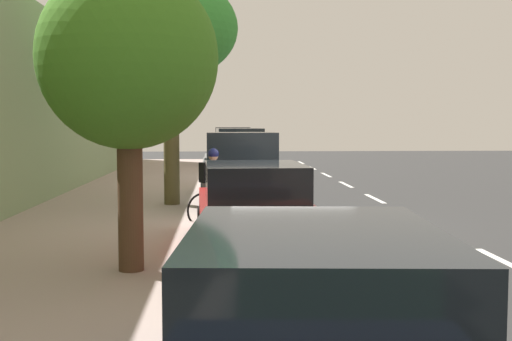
{
  "coord_description": "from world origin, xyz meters",
  "views": [
    {
      "loc": [
        1.44,
        13.33,
        2.16
      ],
      "look_at": [
        0.78,
        1.39,
        1.27
      ],
      "focal_mm": 43.86,
      "sensor_mm": 36.0,
      "label": 1
    }
  ],
  "objects_px": {
    "bicycle_at_curb": "(222,207)",
    "parked_suv_black_nearest": "(233,146)",
    "parked_suv_white_second": "(239,153)",
    "parked_pickup_grey_mid": "(240,172)",
    "cyclist_with_backpack": "(212,177)",
    "street_tree_mid_block": "(128,60)",
    "street_tree_near_cyclist": "(170,30)",
    "parked_sedan_red_far": "(254,211)"
  },
  "relations": [
    {
      "from": "bicycle_at_curb",
      "to": "parked_pickup_grey_mid",
      "type": "bearing_deg",
      "value": -98.59
    },
    {
      "from": "parked_sedan_red_far",
      "to": "cyclist_with_backpack",
      "type": "xyz_separation_m",
      "value": [
        0.74,
        -3.73,
        0.23
      ]
    },
    {
      "from": "bicycle_at_curb",
      "to": "parked_suv_black_nearest",
      "type": "bearing_deg",
      "value": -91.82
    },
    {
      "from": "street_tree_near_cyclist",
      "to": "cyclist_with_backpack",
      "type": "bearing_deg",
      "value": 118.95
    },
    {
      "from": "parked_pickup_grey_mid",
      "to": "street_tree_mid_block",
      "type": "distance_m",
      "value": 8.33
    },
    {
      "from": "parked_suv_black_nearest",
      "to": "cyclist_with_backpack",
      "type": "relative_size",
      "value": 2.91
    },
    {
      "from": "parked_suv_black_nearest",
      "to": "parked_pickup_grey_mid",
      "type": "bearing_deg",
      "value": 89.59
    },
    {
      "from": "cyclist_with_backpack",
      "to": "street_tree_mid_block",
      "type": "relative_size",
      "value": 0.39
    },
    {
      "from": "parked_pickup_grey_mid",
      "to": "cyclist_with_backpack",
      "type": "bearing_deg",
      "value": 75.37
    },
    {
      "from": "parked_sedan_red_far",
      "to": "cyclist_with_backpack",
      "type": "bearing_deg",
      "value": -78.8
    },
    {
      "from": "parked_suv_black_nearest",
      "to": "bicycle_at_curb",
      "type": "height_order",
      "value": "parked_suv_black_nearest"
    },
    {
      "from": "parked_suv_black_nearest",
      "to": "parked_suv_white_second",
      "type": "relative_size",
      "value": 0.99
    },
    {
      "from": "parked_suv_white_second",
      "to": "parked_pickup_grey_mid",
      "type": "height_order",
      "value": "parked_suv_white_second"
    },
    {
      "from": "bicycle_at_curb",
      "to": "street_tree_near_cyclist",
      "type": "relative_size",
      "value": 0.27
    },
    {
      "from": "street_tree_near_cyclist",
      "to": "street_tree_mid_block",
      "type": "bearing_deg",
      "value": 90.0
    },
    {
      "from": "parked_pickup_grey_mid",
      "to": "street_tree_near_cyclist",
      "type": "relative_size",
      "value": 0.95
    },
    {
      "from": "parked_suv_white_second",
      "to": "street_tree_mid_block",
      "type": "bearing_deg",
      "value": 83.0
    },
    {
      "from": "parked_suv_black_nearest",
      "to": "street_tree_mid_block",
      "type": "relative_size",
      "value": 1.15
    },
    {
      "from": "parked_suv_black_nearest",
      "to": "cyclist_with_backpack",
      "type": "distance_m",
      "value": 17.62
    },
    {
      "from": "cyclist_with_backpack",
      "to": "parked_sedan_red_far",
      "type": "bearing_deg",
      "value": 101.2
    },
    {
      "from": "parked_sedan_red_far",
      "to": "street_tree_near_cyclist",
      "type": "distance_m",
      "value": 6.95
    },
    {
      "from": "parked_suv_black_nearest",
      "to": "parked_pickup_grey_mid",
      "type": "xyz_separation_m",
      "value": [
        0.11,
        14.95,
        -0.13
      ]
    },
    {
      "from": "parked_sedan_red_far",
      "to": "parked_suv_white_second",
      "type": "bearing_deg",
      "value": -90.58
    },
    {
      "from": "parked_sedan_red_far",
      "to": "street_tree_near_cyclist",
      "type": "bearing_deg",
      "value": -72.43
    },
    {
      "from": "parked_suv_white_second",
      "to": "street_tree_near_cyclist",
      "type": "relative_size",
      "value": 0.85
    },
    {
      "from": "parked_sedan_red_far",
      "to": "parked_pickup_grey_mid",
      "type": "bearing_deg",
      "value": -89.58
    },
    {
      "from": "parked_suv_black_nearest",
      "to": "parked_suv_white_second",
      "type": "height_order",
      "value": "same"
    },
    {
      "from": "parked_sedan_red_far",
      "to": "street_tree_mid_block",
      "type": "distance_m",
      "value": 3.24
    },
    {
      "from": "bicycle_at_curb",
      "to": "street_tree_mid_block",
      "type": "distance_m",
      "value": 5.61
    },
    {
      "from": "parked_suv_white_second",
      "to": "parked_sedan_red_far",
      "type": "bearing_deg",
      "value": 89.42
    },
    {
      "from": "parked_pickup_grey_mid",
      "to": "street_tree_mid_block",
      "type": "height_order",
      "value": "street_tree_mid_block"
    },
    {
      "from": "parked_suv_black_nearest",
      "to": "street_tree_mid_block",
      "type": "xyz_separation_m",
      "value": [
        1.83,
        22.83,
        1.99
      ]
    },
    {
      "from": "parked_sedan_red_far",
      "to": "bicycle_at_curb",
      "type": "distance_m",
      "value": 3.35
    },
    {
      "from": "parked_suv_white_second",
      "to": "parked_sedan_red_far",
      "type": "relative_size",
      "value": 1.07
    },
    {
      "from": "parked_sedan_red_far",
      "to": "street_tree_near_cyclist",
      "type": "xyz_separation_m",
      "value": [
        1.77,
        -5.6,
        3.71
      ]
    },
    {
      "from": "bicycle_at_curb",
      "to": "cyclist_with_backpack",
      "type": "relative_size",
      "value": 0.92
    },
    {
      "from": "parked_suv_black_nearest",
      "to": "street_tree_near_cyclist",
      "type": "distance_m",
      "value": 16.21
    },
    {
      "from": "cyclist_with_backpack",
      "to": "street_tree_near_cyclist",
      "type": "xyz_separation_m",
      "value": [
        1.03,
        -1.87,
        3.48
      ]
    },
    {
      "from": "parked_sedan_red_far",
      "to": "street_tree_near_cyclist",
      "type": "height_order",
      "value": "street_tree_near_cyclist"
    },
    {
      "from": "cyclist_with_backpack",
      "to": "street_tree_near_cyclist",
      "type": "distance_m",
      "value": 4.08
    },
    {
      "from": "street_tree_near_cyclist",
      "to": "parked_suv_black_nearest",
      "type": "bearing_deg",
      "value": -96.64
    },
    {
      "from": "parked_suv_white_second",
      "to": "street_tree_mid_block",
      "type": "xyz_separation_m",
      "value": [
        1.92,
        15.59,
        1.99
      ]
    }
  ]
}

